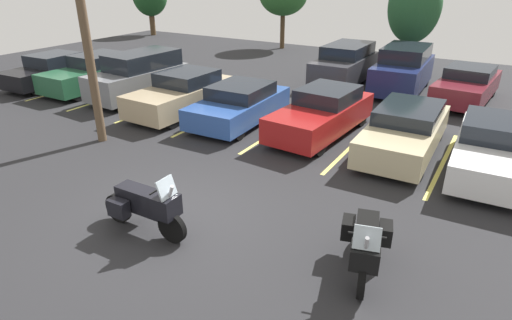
{
  "coord_description": "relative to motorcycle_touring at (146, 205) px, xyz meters",
  "views": [
    {
      "loc": [
        5.78,
        -6.07,
        5.14
      ],
      "look_at": [
        0.83,
        2.15,
        0.75
      ],
      "focal_mm": 29.86,
      "sensor_mm": 36.0,
      "label": 1
    }
  ],
  "objects": [
    {
      "name": "ground",
      "position": [
        0.07,
        0.77,
        -0.72
      ],
      "size": [
        44.0,
        44.0,
        0.1
      ],
      "primitive_type": "cube",
      "color": "#262628"
    },
    {
      "name": "car_tan",
      "position": [
        -4.6,
        6.74,
        0.06
      ],
      "size": [
        2.03,
        4.67,
        1.52
      ],
      "color": "tan",
      "rests_on": "ground"
    },
    {
      "name": "tree_right",
      "position": [
        1.06,
        17.89,
        2.62
      ],
      "size": [
        2.57,
        2.57,
        5.1
      ],
      "color": "#4C3823",
      "rests_on": "ground"
    },
    {
      "name": "car_far_navy",
      "position": [
        1.76,
        14.02,
        0.3
      ],
      "size": [
        2.07,
        4.71,
        1.96
      ],
      "color": "navy",
      "rests_on": "ground"
    },
    {
      "name": "car_red",
      "position": [
        0.82,
        7.26,
        0.06
      ],
      "size": [
        2.09,
        4.72,
        1.5
      ],
      "color": "maroon",
      "rests_on": "ground"
    },
    {
      "name": "car_grey",
      "position": [
        -7.39,
        7.24,
        0.29
      ],
      "size": [
        2.04,
        4.4,
        1.9
      ],
      "color": "slate",
      "rests_on": "ground"
    },
    {
      "name": "car_black",
      "position": [
        -12.46,
        6.78,
        0.03
      ],
      "size": [
        2.11,
        4.7,
        1.44
      ],
      "color": "black",
      "rests_on": "ground"
    },
    {
      "name": "utility_pole",
      "position": [
        -4.99,
        3.07,
        3.54
      ],
      "size": [
        0.8,
        1.71,
        8.12
      ],
      "color": "brown",
      "rests_on": "ground"
    },
    {
      "name": "car_champagne",
      "position": [
        3.52,
        7.17,
        0.02
      ],
      "size": [
        1.92,
        4.78,
        1.37
      ],
      "color": "#C1B289",
      "rests_on": "ground"
    },
    {
      "name": "motorcycle_second",
      "position": [
        4.27,
        1.12,
        -0.04
      ],
      "size": [
        1.06,
        2.11,
        1.34
      ],
      "color": "black",
      "rests_on": "ground"
    },
    {
      "name": "car_white",
      "position": [
        5.89,
        6.95,
        0.02
      ],
      "size": [
        1.99,
        4.66,
        1.44
      ],
      "color": "white",
      "rests_on": "ground"
    },
    {
      "name": "car_blue",
      "position": [
        -2.16,
        6.85,
        0.0
      ],
      "size": [
        2.11,
        4.4,
        1.36
      ],
      "color": "#2D519E",
      "rests_on": "ground"
    },
    {
      "name": "car_far_charcoal",
      "position": [
        -0.9,
        14.0,
        0.25
      ],
      "size": [
        1.87,
        4.44,
        1.83
      ],
      "color": "#38383D",
      "rests_on": "ground"
    },
    {
      "name": "car_green",
      "position": [
        -10.15,
        7.23,
        0.08
      ],
      "size": [
        1.93,
        4.67,
        1.55
      ],
      "color": "#235638",
      "rests_on": "ground"
    },
    {
      "name": "parking_stripes",
      "position": [
        -1.92,
        6.9,
        -0.66
      ],
      "size": [
        24.09,
        5.01,
        0.01
      ],
      "color": "#EAE066",
      "rests_on": "ground"
    },
    {
      "name": "motorcycle_touring",
      "position": [
        0.0,
        0.0,
        0.0
      ],
      "size": [
        2.18,
        0.91,
        1.42
      ],
      "color": "black",
      "rests_on": "ground"
    },
    {
      "name": "car_far_maroon",
      "position": [
        4.43,
        13.73,
        0.04
      ],
      "size": [
        2.21,
        4.79,
        1.44
      ],
      "color": "maroon",
      "rests_on": "ground"
    }
  ]
}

